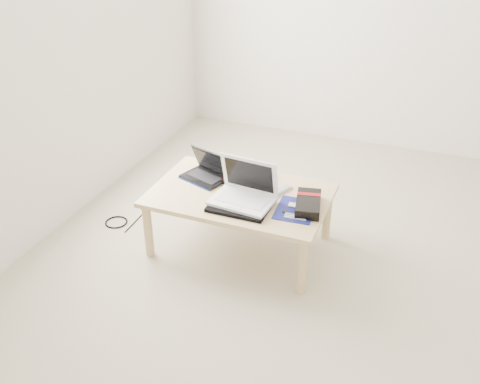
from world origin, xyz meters
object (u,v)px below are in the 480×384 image
at_px(gpu_box, 308,204).
at_px(coffee_table, 240,200).
at_px(netbook, 206,172).
at_px(white_laptop, 245,192).

bearing_deg(gpu_box, coffee_table, 177.75).
xyz_separation_m(netbook, white_laptop, (0.35, -0.20, 0.03)).
xyz_separation_m(white_laptop, gpu_box, (0.37, 0.08, -0.04)).
height_order(coffee_table, netbook, netbook).
distance_m(coffee_table, white_laptop, 0.17).
bearing_deg(white_laptop, coffee_table, 125.79).
distance_m(coffee_table, gpu_box, 0.45).
height_order(coffee_table, white_laptop, white_laptop).
bearing_deg(coffee_table, white_laptop, -54.21).
height_order(coffee_table, gpu_box, gpu_box).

